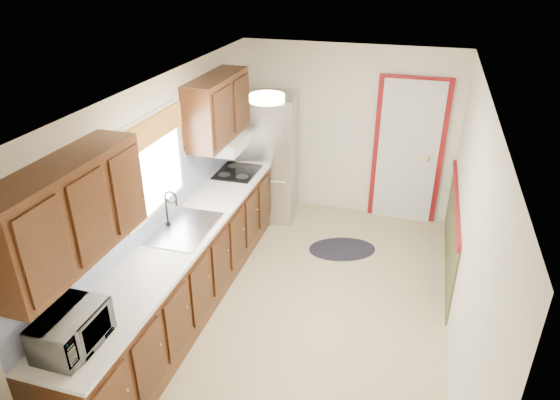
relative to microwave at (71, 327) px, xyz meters
The scene contains 8 objects.
room_shell 2.29m from the microwave, 58.39° to the left, with size 3.20×5.20×2.52m.
kitchen_run 1.69m from the microwave, 91.22° to the left, with size 0.63×4.00×2.20m.
back_wall_trim 4.71m from the microwave, 62.21° to the left, with size 1.12×2.30×2.08m.
ceiling_fixture 2.33m from the microwave, 62.78° to the left, with size 0.30×0.30×0.06m, color #FFD88C.
microwave is the anchor object (origin of this frame).
refrigerator 4.01m from the microwave, 87.43° to the left, with size 0.82×0.79×1.76m.
rug 3.75m from the microwave, 67.05° to the left, with size 0.86×0.56×0.01m, color black.
cooktop 3.24m from the microwave, 89.82° to the left, with size 0.49×0.58×0.02m, color black.
Camera 1 is at (0.98, -4.14, 3.48)m, focal length 32.00 mm.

